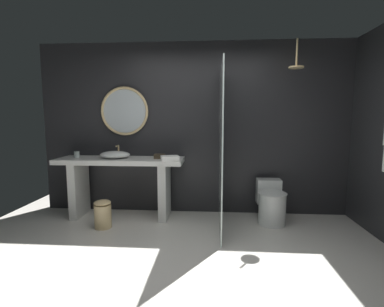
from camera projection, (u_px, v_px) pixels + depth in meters
The scene contains 12 objects.
ground_plane at pixel (183, 276), 2.64m from camera, with size 5.76×5.76×0.00m, color silver.
back_wall_panel at pixel (195, 129), 4.36m from camera, with size 4.80×0.10×2.60m, color #232326.
vanity_counter at pixel (121, 177), 4.18m from camera, with size 1.85×0.56×0.88m.
vessel_sink at pixel (115, 155), 4.13m from camera, with size 0.44×0.36×0.18m.
tumbler_cup at pixel (77, 154), 4.22m from camera, with size 0.08×0.08×0.09m, color silver.
tissue_box at pixel (160, 156), 4.10m from camera, with size 0.15×0.12×0.07m, color #3D3323.
round_wall_mirror at pixel (124, 111), 4.32m from camera, with size 0.74×0.04×0.74m.
shower_glass_panel at pixel (221, 149), 3.70m from camera, with size 0.02×1.24×2.15m, color silver.
rain_shower_head at pixel (296, 64), 3.71m from camera, with size 0.20×0.20×0.38m.
toilet at pixel (271, 203), 3.99m from camera, with size 0.39×0.60×0.58m.
waste_bin at pixel (103, 214), 3.79m from camera, with size 0.23×0.23×0.38m.
folded_hand_towel at pixel (170, 158), 3.91m from camera, with size 0.24×0.18×0.07m, color white.
Camera 1 is at (0.27, -2.46, 1.48)m, focal length 26.39 mm.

